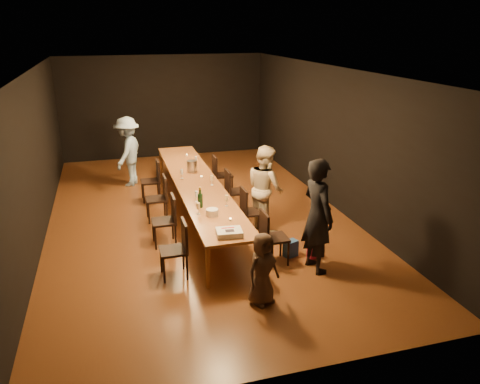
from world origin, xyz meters
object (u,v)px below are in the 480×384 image
object	(u,v)px
table	(197,184)
chair_left_0	(173,250)
chair_right_1	(253,211)
chair_right_3	(223,175)
chair_left_1	(164,221)
chair_left_2	(156,199)
chair_left_3	(150,181)
woman_birthday	(318,216)
man_blue	(128,152)
chair_right_0	(275,237)
plate_stack	(212,212)
woman_tan	(265,188)
chair_right_2	(236,191)
child	(263,269)
ice_bucket	(192,166)
birthday_cake	(229,233)
champagne_bottle	(200,197)

from	to	relation	value
table	chair_left_0	xyz separation A→B (m)	(-0.85, -2.40, -0.24)
table	chair_right_1	xyz separation A→B (m)	(0.85, -1.20, -0.24)
chair_right_3	chair_left_1	bearing A→B (deg)	-35.31
chair_left_2	chair_left_3	distance (m)	1.20
woman_birthday	man_blue	distance (m)	5.89
chair_right_0	plate_stack	world-z (taller)	chair_right_0
chair_right_3	plate_stack	bearing A→B (deg)	-17.09
woman_birthday	woman_tan	bearing A→B (deg)	-0.10
chair_right_2	woman_tan	bearing A→B (deg)	16.55
child	plate_stack	world-z (taller)	child
table	woman_tan	world-z (taller)	woman_tan
chair_right_0	ice_bucket	size ratio (longest dim) A/B	3.87
chair_right_1	woman_birthday	bearing A→B (deg)	19.57
birthday_cake	champagne_bottle	bearing A→B (deg)	104.45
woman_birthday	chair_right_2	bearing A→B (deg)	2.86
table	chair_right_0	size ratio (longest dim) A/B	6.45
chair_right_3	champagne_bottle	size ratio (longest dim) A/B	2.46
birthday_cake	child	bearing A→B (deg)	-64.56
chair_right_0	ice_bucket	distance (m)	3.28
woman_tan	plate_stack	bearing A→B (deg)	113.54
plate_stack	chair_left_2	bearing A→B (deg)	112.01
chair_left_0	woman_birthday	world-z (taller)	woman_birthday
man_blue	child	distance (m)	6.15
chair_right_3	chair_right_2	bearing A→B (deg)	-0.00
chair_right_2	chair_left_0	bearing A→B (deg)	-35.31
woman_birthday	birthday_cake	xyz separation A→B (m)	(-1.43, 0.09, -0.15)
birthday_cake	plate_stack	world-z (taller)	plate_stack
chair_left_0	child	bearing A→B (deg)	-134.62
chair_left_0	woman_birthday	bearing A→B (deg)	-99.87
chair_right_0	child	bearing A→B (deg)	-27.97
chair_right_1	child	world-z (taller)	child
woman_birthday	table	bearing A→B (deg)	18.28
table	chair_right_1	size ratio (longest dim) A/B	6.45
woman_birthday	plate_stack	distance (m)	1.78
chair_right_1	chair_left_1	size ratio (longest dim) A/B	1.00
chair_left_1	man_blue	xyz separation A→B (m)	(-0.39, 3.66, 0.39)
chair_right_1	chair_right_3	distance (m)	2.40
plate_stack	chair_left_0	bearing A→B (deg)	-145.01
chair_right_0	chair_right_3	size ratio (longest dim) A/B	1.00
woman_tan	birthday_cake	world-z (taller)	woman_tan
chair_right_1	woman_birthday	distance (m)	1.76
chair_left_2	birthday_cake	size ratio (longest dim) A/B	2.21
table	man_blue	world-z (taller)	man_blue
chair_right_3	chair_left_1	xyz separation A→B (m)	(-1.70, -2.40, 0.00)
plate_stack	ice_bucket	distance (m)	2.63
chair_right_3	birthday_cake	world-z (taller)	chair_right_3
chair_right_2	champagne_bottle	size ratio (longest dim) A/B	2.46
chair_right_2	woman_tan	xyz separation A→B (m)	(0.30, -1.01, 0.37)
chair_left_0	champagne_bottle	world-z (taller)	champagne_bottle
table	birthday_cake	distance (m)	2.71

